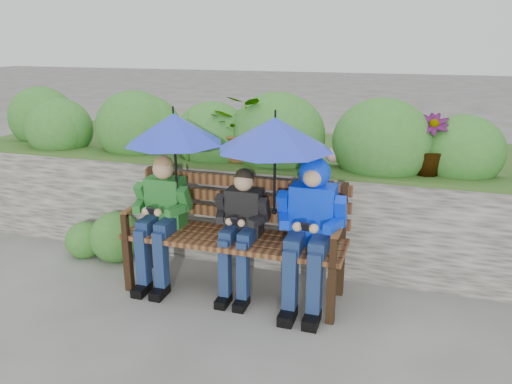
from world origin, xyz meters
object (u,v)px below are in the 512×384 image
(park_bench, at_px, (236,228))
(boy_right, at_px, (310,221))
(boy_left, at_px, (161,213))
(umbrella_left, at_px, (174,129))
(boy_middle, at_px, (241,225))
(umbrella_right, at_px, (275,134))

(park_bench, relative_size, boy_right, 1.54)
(boy_left, bearing_deg, umbrella_left, 5.74)
(park_bench, bearing_deg, boy_middle, -50.70)
(boy_left, distance_m, umbrella_right, 1.32)
(boy_left, relative_size, umbrella_right, 1.23)
(boy_left, height_order, boy_right, boy_right)
(park_bench, distance_m, boy_middle, 0.14)
(boy_middle, xyz_separation_m, umbrella_left, (-0.61, 0.01, 0.81))
(boy_left, relative_size, boy_middle, 1.05)
(park_bench, height_order, umbrella_right, umbrella_right)
(boy_middle, distance_m, umbrella_left, 1.01)
(boy_right, bearing_deg, park_bench, 172.32)
(umbrella_right, bearing_deg, boy_right, -8.37)
(boy_left, height_order, umbrella_left, umbrella_left)
(boy_left, bearing_deg, boy_right, 0.24)
(boy_middle, relative_size, umbrella_left, 1.26)
(park_bench, height_order, umbrella_left, umbrella_left)
(umbrella_left, bearing_deg, boy_left, -174.26)
(umbrella_left, distance_m, umbrella_right, 0.89)
(boy_middle, bearing_deg, umbrella_right, 9.42)
(umbrella_right, bearing_deg, boy_middle, -170.58)
(boy_middle, distance_m, boy_right, 0.62)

